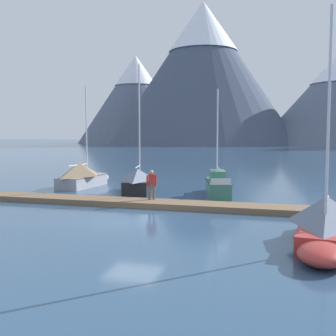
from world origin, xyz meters
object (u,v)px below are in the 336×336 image
Objects in this scene: sailboat_second_berth at (139,181)px; person_on_dock at (152,183)px; sailboat_mid_dock_starboard at (326,223)px; sailboat_nearest_berth at (84,175)px; sailboat_mid_dock_port at (217,185)px.

person_on_dock is (2.43, -4.61, 0.45)m from sailboat_second_berth.
sailboat_mid_dock_starboard is at bearing -44.86° from sailboat_second_berth.
person_on_dock is at bearing 143.33° from sailboat_mid_dock_starboard.
sailboat_nearest_berth is 1.12× the size of sailboat_mid_dock_port.
sailboat_mid_dock_port is 5.60m from person_on_dock.
sailboat_mid_dock_port is 12.52m from sailboat_mid_dock_starboard.
person_on_dock is (-3.05, -4.66, 0.59)m from sailboat_mid_dock_port.
sailboat_mid_dock_starboard is at bearing -38.35° from sailboat_nearest_berth.
sailboat_second_berth reaches higher than sailboat_nearest_berth.
sailboat_mid_dock_port is (10.65, -1.76, -0.22)m from sailboat_nearest_berth.
sailboat_mid_dock_port is at bearing 0.59° from sailboat_second_berth.
sailboat_mid_dock_starboard is 10.89m from person_on_dock.
sailboat_second_berth reaches higher than person_on_dock.
sailboat_mid_dock_port is 0.84× the size of sailboat_mid_dock_starboard.
sailboat_second_berth is 5.23m from person_on_dock.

